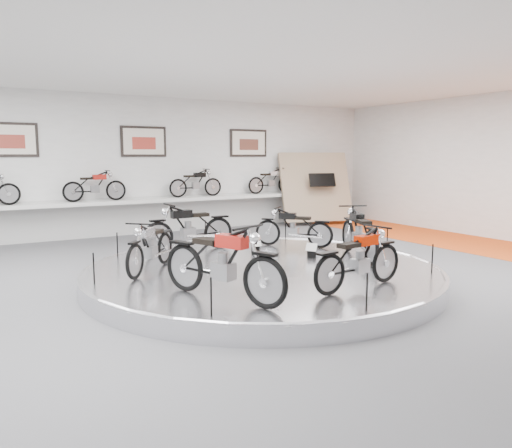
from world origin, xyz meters
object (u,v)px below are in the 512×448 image
bike_d (222,262)px  bike_e (359,258)px  display_platform (262,274)px  bike_b (189,227)px  bike_a (294,227)px  bike_f (359,233)px  bike_c (151,246)px  shelf (148,201)px

bike_d → bike_e: size_ratio=1.16×
display_platform → bike_b: size_ratio=3.70×
bike_a → bike_e: 3.57m
bike_e → bike_f: (1.57, 1.75, 0.04)m
bike_d → bike_a: bearing=109.1°
bike_e → bike_c: bearing=123.6°
bike_a → bike_b: bearing=30.2°
bike_b → bike_f: 3.50m
bike_a → bike_b: size_ratio=0.86×
display_platform → bike_c: 2.07m
bike_e → shelf: bearing=85.9°
bike_e → bike_f: bike_f is taller
display_platform → bike_b: bearing=106.0°
bike_c → bike_f: size_ratio=0.89×
bike_a → bike_f: bearing=153.0°
bike_a → bike_f: 1.69m
display_platform → bike_e: bike_e is taller
bike_b → bike_e: 4.22m
bike_d → shelf: bearing=145.9°
bike_a → bike_d: (-3.18, -2.85, 0.11)m
bike_f → bike_c: bearing=99.1°
bike_c → display_platform: bearing=114.7°
shelf → bike_e: (0.45, -8.47, -0.23)m
bike_b → bike_c: size_ratio=1.13×
shelf → bike_f: bearing=-73.3°
display_platform → bike_e: size_ratio=4.03×
bike_a → bike_b: (-2.17, 0.72, 0.07)m
display_platform → bike_a: (1.59, 1.31, 0.59)m
display_platform → shelf: shelf is taller
bike_a → bike_c: size_ratio=0.97×
display_platform → bike_f: bike_f is taller
display_platform → bike_c: (-1.88, 0.63, 0.60)m
bike_b → shelf: bearing=-98.7°
display_platform → bike_f: size_ratio=3.74×
bike_b → bike_e: bike_b is taller
shelf → bike_d: bearing=-101.3°
bike_a → bike_c: (-3.48, -0.68, 0.01)m
shelf → bike_f: (2.02, -6.73, -0.20)m
display_platform → shelf: (0.00, 6.40, 0.85)m
shelf → bike_c: bike_c is taller
shelf → bike_a: size_ratio=7.42×
bike_b → bike_d: 3.71m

